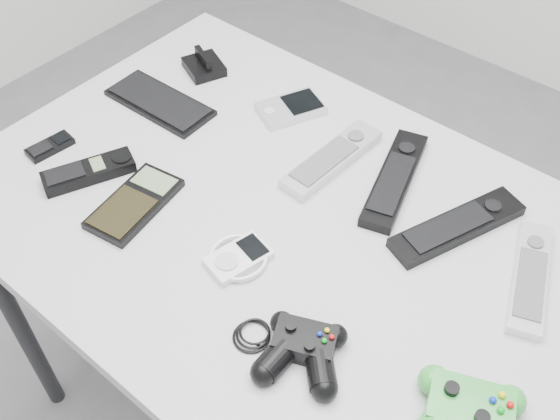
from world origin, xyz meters
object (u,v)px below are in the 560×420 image
Objects in this scene: remote_black_b at (458,226)px; remote_silver_b at (530,277)px; controller_green at (468,419)px; remote_silver_a at (332,158)px; desk at (299,253)px; mobile_phone at (50,146)px; pda_keyboard at (160,102)px; mp3_player at (238,257)px; pda at (291,108)px; cordless_handset at (89,171)px; calculator at (135,203)px; remote_black_a at (395,178)px; controller_black at (303,348)px.

remote_silver_b is (0.14, -0.02, -0.00)m from remote_black_b.
remote_silver_a is at bearing 123.49° from controller_green.
remote_silver_a is at bearing 108.32° from desk.
pda_keyboard is at bearing 81.95° from mobile_phone.
remote_black_b is 0.37m from mp3_player.
mp3_player is (-0.03, -0.12, 0.08)m from desk.
pda reaches higher than pda_keyboard.
pda is 0.77× the size of cordless_handset.
mobile_phone is 0.50× the size of calculator.
mp3_player is 0.61× the size of controller_green.
mobile_phone is at bearing -141.29° from remote_silver_a.
desk is 0.38m from remote_silver_b.
remote_silver_a is (-0.05, 0.16, 0.08)m from desk.
mp3_player is at bearing 10.74° from mobile_phone.
mp3_player is at bearing -38.60° from pda.
calculator is at bearing -53.50° from pda_keyboard.
remote_silver_a reaches higher than remote_silver_b.
pda_keyboard is 0.77m from remote_silver_b.
desk is 0.30m from calculator.
pda is 0.27m from remote_black_a.
pda is at bearing 154.94° from remote_black_a.
pda is 0.70m from controller_green.
remote_silver_b is 0.66m from calculator.
desk is at bearing 105.45° from controller_black.
mobile_phone is 0.86× the size of mp3_player.
remote_silver_a is at bearing -158.38° from remote_black_b.
mobile_phone is at bearing -101.74° from pda.
remote_black_b reaches higher than remote_silver_b.
remote_silver_b is (0.40, -0.02, -0.00)m from remote_silver_a.
calculator is at bearing -150.00° from remote_black_a.
calculator is 0.64m from controller_green.
cordless_handset reaches higher than pda_keyboard.
remote_black_a is 0.55m from cordless_handset.
controller_black reaches higher than remote_black_b.
cordless_handset is 0.76m from controller_green.
remote_black_b is (0.41, -0.07, 0.00)m from pda.
controller_black reaches higher than desk.
remote_black_a is at bearing 62.46° from cordless_handset.
controller_green reaches higher than controller_black.
cordless_handset is 0.12m from calculator.
controller_black reaches higher than remote_silver_a.
pda_keyboard is 0.99× the size of remote_silver_a.
pda is 1.24× the size of mp3_player.
remote_silver_a is at bearing 0.70° from pda.
controller_black is at bearing -50.63° from desk.
mp3_player is at bearing 135.67° from controller_black.
mp3_player is 0.48× the size of controller_black.
calculator is at bearing -149.51° from desk.
controller_green is (0.64, 0.01, 0.02)m from calculator.
remote_black_a is (0.27, -0.04, 0.00)m from pda.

